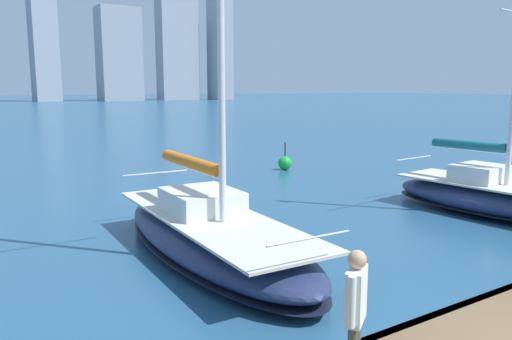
% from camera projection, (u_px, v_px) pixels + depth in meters
% --- Properties ---
extents(sailboat_teal, '(3.32, 6.94, 9.94)m').
position_uv_depth(sailboat_teal, '(489.00, 195.00, 16.54)').
color(sailboat_teal, navy).
rests_on(sailboat_teal, ground).
extents(sailboat_orange, '(3.01, 8.81, 10.18)m').
position_uv_depth(sailboat_orange, '(210.00, 232.00, 12.30)').
color(sailboat_orange, navy).
rests_on(sailboat_orange, ground).
extents(person_white_shirt, '(0.52, 0.41, 1.67)m').
position_uv_depth(person_white_shirt, '(356.00, 305.00, 5.84)').
color(person_white_shirt, '#4C473D').
rests_on(person_white_shirt, dock_pier).
extents(channel_buoy, '(0.70, 0.70, 1.40)m').
position_uv_depth(channel_buoy, '(285.00, 163.00, 25.27)').
color(channel_buoy, green).
rests_on(channel_buoy, ground).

